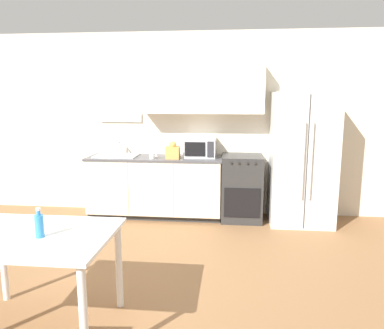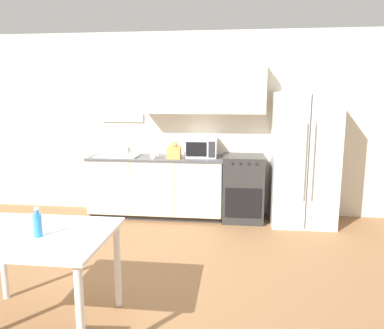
{
  "view_description": "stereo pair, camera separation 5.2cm",
  "coord_description": "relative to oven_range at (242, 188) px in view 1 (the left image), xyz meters",
  "views": [
    {
      "loc": [
        0.77,
        -3.36,
        1.77
      ],
      "look_at": [
        0.35,
        0.56,
        1.05
      ],
      "focal_mm": 35.0,
      "sensor_mm": 36.0,
      "label": 1
    },
    {
      "loc": [
        0.82,
        -3.35,
        1.77
      ],
      "look_at": [
        0.35,
        0.56,
        1.05
      ],
      "focal_mm": 35.0,
      "sensor_mm": 36.0,
      "label": 2
    }
  ],
  "objects": [
    {
      "name": "ground_plane",
      "position": [
        -0.93,
        -1.94,
        -0.47
      ],
      "size": [
        12.0,
        12.0,
        0.0
      ],
      "primitive_type": "plane",
      "color": "olive"
    },
    {
      "name": "wall_back",
      "position": [
        -0.88,
        0.3,
        0.97
      ],
      "size": [
        12.0,
        0.38,
        2.7
      ],
      "color": "beige",
      "rests_on": "ground_plane"
    },
    {
      "name": "kitchen_counter",
      "position": [
        -1.27,
        0.0,
        -0.02
      ],
      "size": [
        1.97,
        0.61,
        0.9
      ],
      "color": "#333333",
      "rests_on": "ground_plane"
    },
    {
      "name": "oven_range",
      "position": [
        0.0,
        0.0,
        0.0
      ],
      "size": [
        0.57,
        0.62,
        0.94
      ],
      "color": "#2D2D2D",
      "rests_on": "ground_plane"
    },
    {
      "name": "refrigerator",
      "position": [
        0.82,
        -0.05,
        0.45
      ],
      "size": [
        0.85,
        0.74,
        1.83
      ],
      "color": "silver",
      "rests_on": "ground_plane"
    },
    {
      "name": "kitchen_sink",
      "position": [
        -1.84,
        0.01,
        0.44
      ],
      "size": [
        0.62,
        0.46,
        0.2
      ],
      "color": "#B7BABC",
      "rests_on": "kitchen_counter"
    },
    {
      "name": "microwave",
      "position": [
        -0.62,
        0.08,
        0.57
      ],
      "size": [
        0.46,
        0.38,
        0.28
      ],
      "color": "silver",
      "rests_on": "kitchen_counter"
    },
    {
      "name": "coffee_mug",
      "position": [
        -1.27,
        -0.15,
        0.47
      ],
      "size": [
        0.11,
        0.08,
        0.08
      ],
      "color": "white",
      "rests_on": "kitchen_counter"
    },
    {
      "name": "grocery_bag_0",
      "position": [
        -0.98,
        -0.11,
        0.53
      ],
      "size": [
        0.19,
        0.16,
        0.25
      ],
      "rotation": [
        0.0,
        0.0,
        0.01
      ],
      "color": "#DB994C",
      "rests_on": "kitchen_counter"
    },
    {
      "name": "dining_table",
      "position": [
        -1.6,
        -2.82,
        0.2
      ],
      "size": [
        1.15,
        0.88,
        0.77
      ],
      "color": "white",
      "rests_on": "ground_plane"
    },
    {
      "name": "drink_bottle",
      "position": [
        -1.52,
        -2.87,
        0.39
      ],
      "size": [
        0.06,
        0.06,
        0.22
      ],
      "color": "#338CD8",
      "rests_on": "dining_table"
    }
  ]
}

